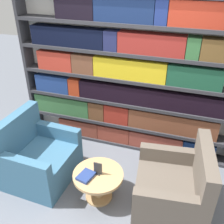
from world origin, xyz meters
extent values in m
plane|color=slate|center=(0.00, 0.00, 0.00)|extent=(14.00, 14.00, 0.00)
cube|color=silver|center=(0.00, 1.51, 1.20)|extent=(3.37, 0.05, 2.39)
cube|color=#333338|center=(-1.66, 1.39, 1.20)|extent=(0.05, 0.30, 2.39)
cube|color=#333338|center=(0.00, 1.39, 0.03)|extent=(3.27, 0.30, 0.05)
cube|color=#333338|center=(0.00, 1.39, 0.40)|extent=(3.27, 0.30, 0.05)
cube|color=#333338|center=(0.00, 1.39, 0.80)|extent=(3.27, 0.30, 0.05)
cube|color=#333338|center=(0.00, 1.39, 1.20)|extent=(3.27, 0.30, 0.05)
cube|color=#333338|center=(0.00, 1.39, 1.59)|extent=(3.27, 0.30, 0.05)
cube|color=#333338|center=(0.00, 1.39, 1.99)|extent=(3.27, 0.30, 0.05)
cube|color=brown|center=(-0.81, 1.36, 0.19)|extent=(0.72, 0.20, 0.27)
cube|color=brown|center=(-0.17, 1.36, 0.19)|extent=(0.55, 0.20, 0.27)
cube|color=brown|center=(0.54, 1.36, 0.19)|extent=(0.85, 0.20, 0.27)
cube|color=navy|center=(1.22, 1.36, 0.19)|extent=(0.48, 0.20, 0.27)
cube|color=#376A3B|center=(-1.10, 1.36, 0.58)|extent=(0.99, 0.20, 0.31)
cube|color=brown|center=(-0.46, 1.36, 0.58)|extent=(0.26, 0.20, 0.31)
cube|color=maroon|center=(-0.12, 1.36, 0.58)|extent=(0.40, 0.20, 0.31)
cube|color=brown|center=(0.76, 1.36, 0.58)|extent=(1.34, 0.20, 0.31)
cube|color=navy|center=(-1.23, 1.36, 0.96)|extent=(0.59, 0.20, 0.28)
cube|color=#AD3519|center=(-0.83, 1.36, 0.96)|extent=(0.19, 0.20, 0.28)
cube|color=black|center=(0.37, 1.36, 0.96)|extent=(2.20, 0.20, 0.28)
cube|color=#BC3627|center=(-1.13, 1.36, 1.37)|extent=(0.58, 0.20, 0.30)
cube|color=brown|center=(-0.66, 1.36, 1.37)|extent=(0.35, 0.20, 0.30)
cube|color=gold|center=(0.06, 1.36, 1.37)|extent=(1.08, 0.20, 0.30)
cube|color=#1B4E35|center=(0.98, 1.36, 1.37)|extent=(0.74, 0.20, 0.30)
cube|color=black|center=(-0.89, 1.36, 1.76)|extent=(1.15, 0.20, 0.28)
cube|color=#202650|center=(-0.21, 1.36, 1.76)|extent=(0.20, 0.20, 0.28)
cube|color=maroon|center=(0.35, 1.36, 1.76)|extent=(0.91, 0.20, 0.28)
cube|color=#356A39|center=(0.90, 1.36, 1.76)|extent=(0.17, 0.20, 0.28)
cube|color=black|center=(-0.74, 1.36, 2.17)|extent=(0.57, 0.20, 0.31)
cube|color=navy|center=(-0.04, 1.36, 2.17)|extent=(0.81, 0.20, 0.31)
cube|color=navy|center=(0.46, 1.36, 2.17)|extent=(0.16, 0.20, 0.31)
cube|color=#B5311E|center=(1.08, 1.36, 2.17)|extent=(1.08, 0.20, 0.31)
cube|color=#386684|center=(-0.87, 0.23, 0.22)|extent=(0.86, 0.94, 0.44)
cube|color=#386684|center=(-1.22, 0.24, 0.70)|extent=(0.17, 0.92, 0.52)
cube|color=#386684|center=(-0.82, -0.17, 0.55)|extent=(0.69, 0.15, 0.21)
cube|color=#386684|center=(-0.79, 0.62, 0.55)|extent=(0.69, 0.15, 0.21)
cube|color=brown|center=(0.90, 0.23, 0.22)|extent=(0.93, 1.01, 0.44)
cube|color=brown|center=(1.24, 0.27, 0.70)|extent=(0.25, 0.92, 0.52)
cube|color=brown|center=(0.78, 0.61, 0.55)|extent=(0.69, 0.20, 0.21)
cube|color=brown|center=(0.88, -0.17, 0.55)|extent=(0.69, 0.20, 0.21)
cylinder|color=tan|center=(0.01, 0.13, 0.19)|extent=(0.12, 0.12, 0.37)
cylinder|color=tan|center=(0.01, 0.13, 0.01)|extent=(0.35, 0.35, 0.03)
cylinder|color=tan|center=(0.01, 0.13, 0.39)|extent=(0.64, 0.64, 0.04)
cube|color=black|center=(0.01, 0.13, 0.42)|extent=(0.06, 0.06, 0.01)
cube|color=#2D2D2D|center=(0.01, 0.13, 0.50)|extent=(0.11, 0.01, 0.18)
cube|color=navy|center=(-0.11, 0.02, 0.43)|extent=(0.21, 0.25, 0.04)
camera|label=1|loc=(0.95, -2.14, 2.75)|focal=42.00mm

